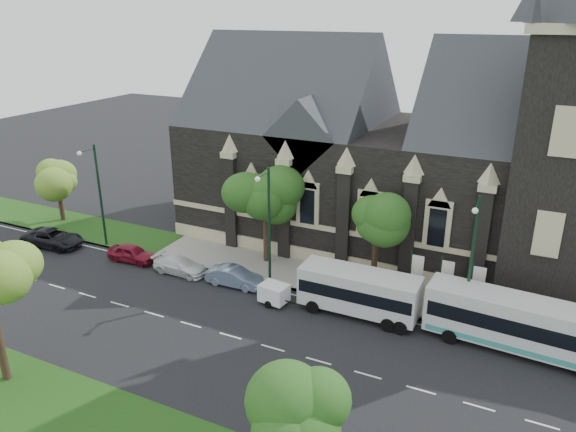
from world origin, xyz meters
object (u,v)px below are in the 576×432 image
Objects in this scene: street_lamp_near at (471,257)px; tour_coach at (527,325)px; shuttle_bus at (359,290)px; car_far_black at (53,238)px; sedan at (235,277)px; banner_flag_center at (444,279)px; car_far_white at (180,265)px; street_lamp_far at (98,190)px; banner_flag_right at (475,285)px; banner_flag_left at (415,273)px; tree_walk_far at (59,175)px; street_lamp_mid at (268,221)px; car_far_red at (132,253)px; tree_park_east at (303,414)px; box_trailer at (274,293)px; tree_walk_left at (269,195)px; tree_walk_right at (381,211)px.

tour_coach is at bearing -14.52° from street_lamp_near.
shuttle_bus is 27.50m from car_far_black.
sedan is (-9.58, -0.15, -1.07)m from shuttle_bus.
car_far_white is at bearing -170.72° from banner_flag_center.
banner_flag_right is at bearing 3.60° from street_lamp_far.
banner_flag_right is 7.55m from shuttle_bus.
street_lamp_far is 26.50m from banner_flag_left.
street_lamp_mid reaches higher than tree_walk_far.
car_far_red is at bearing 87.54° from sedan.
street_lamp_far is 28.48m from banner_flag_center.
tree_park_east is at bearing -112.16° from tour_coach.
tree_park_east is 20.04m from sedan.
street_lamp_far is at bearing -176.40° from banner_flag_right.
tree_walk_left is at bearing 127.59° from box_trailer.
street_lamp_mid is 14.67m from banner_flag_right.
tree_walk_left reaches higher than banner_flag_left.
car_far_white is at bearing -137.37° from tree_walk_left.
tree_walk_left reaches higher than car_far_black.
sedan is 1.04× the size of car_far_red.
banner_flag_right reaches higher than shuttle_bus.
banner_flag_left is (34.11, -1.18, -2.24)m from tree_walk_far.
tree_walk_right reaches higher than tree_walk_left.
banner_flag_right is 26.39m from car_far_red.
tree_walk_right is 20.34m from car_far_red.
tree_walk_left is at bearing -7.95° from sedan.
sedan is (13.77, -1.17, -4.41)m from street_lamp_far.
car_far_red is (-22.15, -3.13, -1.68)m from banner_flag_left.
street_lamp_near reaches higher than banner_flag_center.
tree_walk_far is at bearing 175.50° from box_trailer.
street_lamp_mid is at bearing -65.15° from sedan.
street_lamp_far is 2.10× the size of sedan.
banner_flag_center is 0.50× the size of shuttle_bus.
banner_flag_center is 24.41m from car_far_red.
tree_walk_left is 1.22× the size of tree_walk_far.
shuttle_bus is at bearing -7.49° from tree_walk_far.
car_far_black is at bearing -173.07° from banner_flag_left.
street_lamp_far is 2.25× the size of banner_flag_left.
tree_walk_far is 0.79× the size of shuttle_bus.
car_far_white is at bearing 88.33° from sedan.
shuttle_bus is (-2.93, -2.93, -0.61)m from banner_flag_left.
car_far_white is (-17.26, 15.16, -3.98)m from tree_park_east.
tree_park_east is 1.57× the size of banner_flag_right.
street_lamp_mid is (-10.18, 16.42, 0.49)m from tree_park_east.
car_far_white is at bearing -171.57° from banner_flag_right.
shuttle_bus reaches higher than car_far_black.
tree_park_east is 0.82× the size of tree_walk_left.
street_lamp_mid and street_lamp_far have the same top height.
tree_walk_right is at bearing 151.94° from street_lamp_near.
tree_walk_left is 22.06m from tree_walk_far.
street_lamp_near is 7.51m from shuttle_bus.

